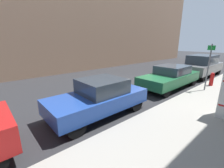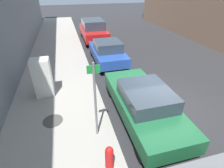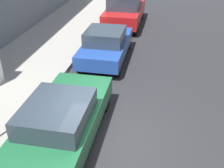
# 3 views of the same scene
# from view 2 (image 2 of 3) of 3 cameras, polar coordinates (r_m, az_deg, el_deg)

# --- Properties ---
(ground_plane) EXTENTS (80.00, 80.00, 0.00)m
(ground_plane) POSITION_cam_2_polar(r_m,az_deg,el_deg) (7.59, 15.95, -7.33)
(ground_plane) COLOR #28282B
(sidewalk_slab) EXTENTS (3.67, 44.00, 0.17)m
(sidewalk_slab) POSITION_cam_2_polar(r_m,az_deg,el_deg) (6.72, -17.23, -12.40)
(sidewalk_slab) COLOR #9E998E
(sidewalk_slab) RESTS_ON ground
(discarded_refrigerator) EXTENTS (0.74, 0.62, 1.66)m
(discarded_refrigerator) POSITION_cam_2_polar(r_m,az_deg,el_deg) (7.95, -21.70, 1.93)
(discarded_refrigerator) COLOR silver
(discarded_refrigerator) RESTS_ON sidewalk_slab
(manhole_cover) EXTENTS (0.70, 0.70, 0.02)m
(manhole_cover) POSITION_cam_2_polar(r_m,az_deg,el_deg) (6.77, -18.76, -11.28)
(manhole_cover) COLOR #47443F
(manhole_cover) RESTS_ON sidewalk_slab
(street_sign_post) EXTENTS (0.36, 0.07, 2.53)m
(street_sign_post) POSITION_cam_2_polar(r_m,az_deg,el_deg) (5.10, -5.51, -4.58)
(street_sign_post) COLOR slate
(street_sign_post) RESTS_ON sidewalk_slab
(fire_hydrant) EXTENTS (0.22, 0.22, 0.83)m
(fire_hydrant) POSITION_cam_2_polar(r_m,az_deg,el_deg) (4.86, -0.88, -23.10)
(fire_hydrant) COLOR red
(fire_hydrant) RESTS_ON sidewalk_slab
(parked_sedan_green) EXTENTS (1.78, 4.62, 1.38)m
(parked_sedan_green) POSITION_cam_2_polar(r_m,az_deg,el_deg) (6.49, 10.19, -5.86)
(parked_sedan_green) COLOR #1E6038
(parked_sedan_green) RESTS_ON ground
(parked_hatchback_blue) EXTENTS (1.74, 3.92, 1.42)m
(parked_hatchback_blue) POSITION_cam_2_polar(r_m,az_deg,el_deg) (11.12, -1.51, 10.48)
(parked_hatchback_blue) COLOR #23479E
(parked_hatchback_blue) RESTS_ON ground
(parked_suv_red) EXTENTS (1.93, 4.50, 1.76)m
(parked_suv_red) POSITION_cam_2_polar(r_m,az_deg,el_deg) (15.91, -6.12, 17.15)
(parked_suv_red) COLOR red
(parked_suv_red) RESTS_ON ground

